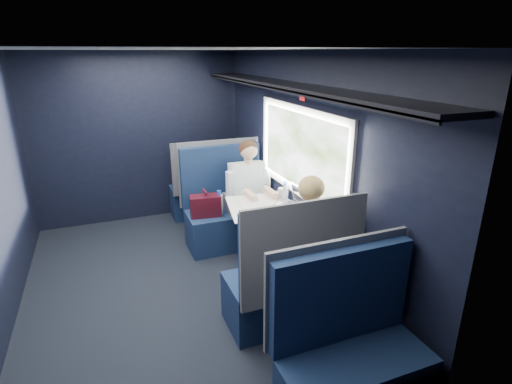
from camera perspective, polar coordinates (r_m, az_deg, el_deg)
name	(u,v)px	position (r m, az deg, el deg)	size (l,w,h in m)	color
ground	(173,292)	(4.22, -11.78, -13.85)	(2.80, 4.20, 0.01)	black
room_shell	(164,148)	(3.64, -13.02, 6.14)	(3.00, 4.40, 2.40)	black
table	(268,216)	(4.16, 1.70, -3.50)	(0.62, 1.00, 0.74)	#54565E
seat_bay_near	(225,211)	(4.94, -4.40, -2.73)	(1.04, 0.62, 1.26)	#0C1938
seat_bay_far	(288,284)	(3.50, 4.62, -12.92)	(1.04, 0.62, 1.26)	#0C1938
seat_row_front	(207,189)	(5.79, -7.01, 0.42)	(1.04, 0.51, 1.16)	#0C1938
seat_row_back	(350,357)	(2.87, 13.30, -21.94)	(1.04, 0.51, 1.16)	#0C1938
man	(250,190)	(4.77, -0.85, 0.28)	(0.53, 0.56, 1.32)	black
woman	(306,238)	(3.58, 7.20, -6.48)	(0.53, 0.56, 1.32)	black
papers	(254,207)	(4.17, -0.25, -2.21)	(0.52, 0.75, 0.01)	white
laptop	(295,201)	(4.18, 5.54, -1.34)	(0.25, 0.32, 0.24)	silver
bottle_small	(285,191)	(4.39, 4.23, 0.09)	(0.06, 0.06, 0.21)	silver
cup	(281,192)	(4.49, 3.62, -0.03)	(0.07, 0.07, 0.09)	white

